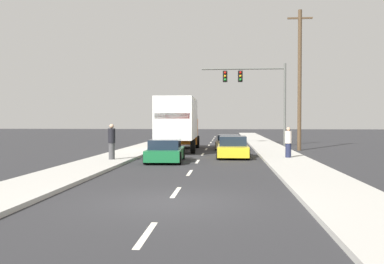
# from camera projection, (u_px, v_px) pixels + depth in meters

# --- Properties ---
(ground_plane) EXTENTS (140.00, 140.00, 0.00)m
(ground_plane) POSITION_uv_depth(u_px,v_px,m) (208.00, 147.00, 36.78)
(ground_plane) COLOR #2B2B2D
(sidewalk_right) EXTENTS (2.57, 80.00, 0.14)m
(sidewalk_right) POSITION_uv_depth(u_px,v_px,m) (272.00, 150.00, 31.41)
(sidewalk_right) COLOR #B2AFA8
(sidewalk_right) RESTS_ON ground_plane
(sidewalk_left) EXTENTS (2.57, 80.00, 0.14)m
(sidewalk_left) POSITION_uv_depth(u_px,v_px,m) (140.00, 149.00, 32.17)
(sidewalk_left) COLOR #B2AFA8
(sidewalk_left) RESTS_ON ground_plane
(lane_markings) EXTENTS (0.14, 57.00, 0.01)m
(lane_markings) POSITION_uv_depth(u_px,v_px,m) (205.00, 151.00, 30.93)
(lane_markings) COLOR silver
(lane_markings) RESTS_ON ground_plane
(box_truck) EXTENTS (2.77, 9.30, 3.74)m
(box_truck) POSITION_uv_depth(u_px,v_px,m) (179.00, 121.00, 31.35)
(box_truck) COLOR white
(box_truck) RESTS_ON ground_plane
(car_green) EXTENTS (2.02, 4.14, 1.20)m
(car_green) POSITION_uv_depth(u_px,v_px,m) (165.00, 151.00, 23.30)
(car_green) COLOR #196B38
(car_green) RESTS_ON ground_plane
(car_tan) EXTENTS (1.92, 4.39, 1.10)m
(car_tan) POSITION_uv_depth(u_px,v_px,m) (228.00, 142.00, 33.57)
(car_tan) COLOR tan
(car_tan) RESTS_ON ground_plane
(car_yellow) EXTENTS (1.87, 4.23, 1.27)m
(car_yellow) POSITION_uv_depth(u_px,v_px,m) (233.00, 148.00, 26.03)
(car_yellow) COLOR yellow
(car_yellow) RESTS_ON ground_plane
(traffic_signal_mast) EXTENTS (7.29, 0.69, 7.13)m
(traffic_signal_mast) POSITION_uv_depth(u_px,v_px,m) (251.00, 84.00, 37.98)
(traffic_signal_mast) COLOR #595B56
(traffic_signal_mast) RESTS_ON ground_plane
(utility_pole_mid) EXTENTS (1.80, 0.28, 10.24)m
(utility_pole_mid) POSITION_uv_depth(u_px,v_px,m) (300.00, 78.00, 31.91)
(utility_pole_mid) COLOR brown
(utility_pole_mid) RESTS_ON ground_plane
(pedestrian_near_corner) EXTENTS (0.38, 0.38, 1.69)m
(pedestrian_near_corner) POSITION_uv_depth(u_px,v_px,m) (288.00, 142.00, 24.43)
(pedestrian_near_corner) COLOR #1E233F
(pedestrian_near_corner) RESTS_ON sidewalk_right
(pedestrian_mid_block) EXTENTS (0.38, 0.38, 1.88)m
(pedestrian_mid_block) POSITION_uv_depth(u_px,v_px,m) (112.00, 142.00, 23.24)
(pedestrian_mid_block) COLOR #3F3F42
(pedestrian_mid_block) RESTS_ON sidewalk_left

